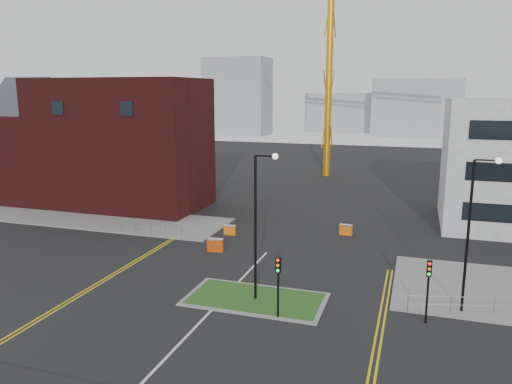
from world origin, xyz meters
The scene contains 21 objects.
ground centered at (0.00, 0.00, 0.00)m, with size 200.00×200.00×0.00m, color black.
pavement_left centered at (-20.00, 22.00, 0.06)m, with size 28.00×8.00×0.12m, color slate.
island_kerb centered at (2.00, 8.00, 0.04)m, with size 8.60×4.60×0.08m, color slate.
grass_island centered at (2.00, 8.00, 0.06)m, with size 8.00×4.00×0.12m, color #224517.
brick_building centered at (-22.97, 28.00, 6.85)m, with size 24.20×10.07×14.24m.
streetlamp_island centered at (2.22, 8.00, 5.41)m, with size 1.46×0.36×9.18m.
streetlamp_right_near centered at (14.22, 10.00, 5.41)m, with size 1.46×0.36×9.18m.
traffic_light_island centered at (4.00, 5.98, 2.57)m, with size 0.28×0.33×3.65m.
traffic_light_right centered at (12.00, 7.98, 2.57)m, with size 0.28×0.33×3.65m.
railing_left centered at (-11.00, 18.00, 0.74)m, with size 6.05×0.05×1.10m.
centre_line centered at (0.00, 2.00, 0.01)m, with size 0.15×30.00×0.01m, color silver.
yellow_left_a centered at (-9.00, 10.00, 0.01)m, with size 0.12×24.00×0.01m, color gold.
yellow_left_b centered at (-8.70, 10.00, 0.01)m, with size 0.12×24.00×0.01m, color gold.
yellow_right_a centered at (9.50, 6.00, 0.01)m, with size 0.12×20.00×0.01m, color gold.
yellow_right_b centered at (9.80, 6.00, 0.01)m, with size 0.12×20.00×0.01m, color gold.
skyline_a centered at (-40.00, 120.00, 11.00)m, with size 18.00×12.00×22.00m, color gray.
skyline_b centered at (10.00, 130.00, 8.00)m, with size 24.00×12.00×16.00m, color gray.
skyline_d centered at (-8.00, 140.00, 6.00)m, with size 30.00×12.00×12.00m, color gray.
barrier_left centered at (-4.59, 20.79, 0.49)m, with size 1.08×0.41×0.90m.
barrier_mid centered at (-4.00, 16.00, 0.59)m, with size 1.33×0.62×1.08m.
barrier_right centered at (5.32, 24.00, 0.52)m, with size 1.19×0.55×0.96m.
Camera 1 is at (10.98, -19.50, 12.71)m, focal length 35.00 mm.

